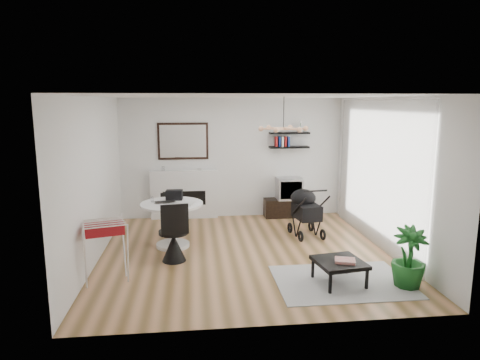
{
  "coord_description": "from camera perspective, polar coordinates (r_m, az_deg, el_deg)",
  "views": [
    {
      "loc": [
        -0.89,
        -7.1,
        2.61
      ],
      "look_at": [
        -0.06,
        0.4,
        1.23
      ],
      "focal_mm": 32.0,
      "sensor_mm": 36.0,
      "label": 1
    }
  ],
  "objects": [
    {
      "name": "drinking_glass",
      "position": [
        7.95,
        -11.63,
        -2.53
      ],
      "size": [
        0.05,
        0.05,
        0.09
      ],
      "primitive_type": "cylinder",
      "color": "white",
      "rests_on": "dining_table"
    },
    {
      "name": "wall_back",
      "position": [
        9.72,
        -1.04,
        2.93
      ],
      "size": [
        5.0,
        0.0,
        5.0
      ],
      "primitive_type": "plane",
      "rotation": [
        1.57,
        0.0,
        0.0
      ],
      "color": "white",
      "rests_on": "floor"
    },
    {
      "name": "wall_left",
      "position": [
        7.39,
        -18.84,
        -0.01
      ],
      "size": [
        0.0,
        5.0,
        5.0
      ],
      "primitive_type": "plane",
      "rotation": [
        1.57,
        0.0,
        1.57
      ],
      "color": "white",
      "rests_on": "floor"
    },
    {
      "name": "stroller",
      "position": [
        8.56,
        8.71,
        -4.46
      ],
      "size": [
        0.61,
        0.87,
        1.02
      ],
      "rotation": [
        0.0,
        0.0,
        0.13
      ],
      "color": "black",
      "rests_on": "floor"
    },
    {
      "name": "coffee_table",
      "position": [
        6.46,
        13.11,
        -10.74
      ],
      "size": [
        0.75,
        0.75,
        0.34
      ],
      "rotation": [
        0.0,
        0.0,
        0.16
      ],
      "color": "black",
      "rests_on": "rug"
    },
    {
      "name": "dining_table",
      "position": [
        7.86,
        -9.03,
        -5.02
      ],
      "size": [
        1.12,
        1.12,
        0.82
      ],
      "color": "white",
      "rests_on": "floor"
    },
    {
      "name": "black_bag",
      "position": [
        8.03,
        -8.76,
        -1.98
      ],
      "size": [
        0.32,
        0.21,
        0.18
      ],
      "primitive_type": "cube",
      "rotation": [
        0.0,
        0.0,
        -0.1
      ],
      "color": "black",
      "rests_on": "dining_table"
    },
    {
      "name": "chair_far",
      "position": [
        8.69,
        -9.18,
        -5.47
      ],
      "size": [
        0.4,
        0.42,
        0.82
      ],
      "rotation": [
        0.0,
        0.0,
        0.17
      ],
      "color": "black",
      "rests_on": "floor"
    },
    {
      "name": "sheer_curtain",
      "position": [
        8.1,
        17.7,
        0.93
      ],
      "size": [
        0.04,
        3.6,
        2.6
      ],
      "primitive_type": "cube",
      "color": "white",
      "rests_on": "wall_right"
    },
    {
      "name": "laptop",
      "position": [
        7.77,
        -9.9,
        -3.0
      ],
      "size": [
        0.4,
        0.29,
        0.03
      ],
      "primitive_type": "imported",
      "rotation": [
        0.0,
        0.0,
        0.17
      ],
      "color": "black",
      "rests_on": "dining_table"
    },
    {
      "name": "crt_tv",
      "position": [
        9.83,
        6.55,
        -1.09
      ],
      "size": [
        0.57,
        0.5,
        0.5
      ],
      "color": "#B3B3B6",
      "rests_on": "tv_console"
    },
    {
      "name": "wall_right",
      "position": [
        7.96,
        18.94,
        0.7
      ],
      "size": [
        0.0,
        5.0,
        5.0
      ],
      "primitive_type": "plane",
      "rotation": [
        1.57,
        0.0,
        -1.57
      ],
      "color": "white",
      "rests_on": "floor"
    },
    {
      "name": "pendant_lamp",
      "position": [
        7.58,
        5.81,
        6.84
      ],
      "size": [
        0.9,
        0.9,
        0.1
      ],
      "primitive_type": null,
      "color": "tan",
      "rests_on": "ceiling"
    },
    {
      "name": "floor",
      "position": [
        7.61,
        0.76,
        -9.68
      ],
      "size": [
        5.0,
        5.0,
        0.0
      ],
      "primitive_type": "plane",
      "color": "brown",
      "rests_on": "ground"
    },
    {
      "name": "newspaper",
      "position": [
        7.68,
        -7.53,
        -3.17
      ],
      "size": [
        0.4,
        0.35,
        0.01
      ],
      "primitive_type": "cube",
      "rotation": [
        0.0,
        0.0,
        -0.25
      ],
      "color": "silver",
      "rests_on": "dining_table"
    },
    {
      "name": "magazines",
      "position": [
        6.4,
        13.84,
        -10.4
      ],
      "size": [
        0.34,
        0.3,
        0.04
      ],
      "primitive_type": "cube",
      "rotation": [
        0.0,
        0.0,
        -0.31
      ],
      "color": "#D74035",
      "rests_on": "coffee_table"
    },
    {
      "name": "tv_console",
      "position": [
        9.93,
        6.49,
        -3.68
      ],
      "size": [
        1.12,
        0.39,
        0.42
      ],
      "primitive_type": "cube",
      "color": "black",
      "rests_on": "floor"
    },
    {
      "name": "potted_plant",
      "position": [
        6.6,
        21.61,
        -9.59
      ],
      "size": [
        0.53,
        0.53,
        0.88
      ],
      "primitive_type": "imported",
      "rotation": [
        0.0,
        0.0,
        -0.07
      ],
      "color": "#19581D",
      "rests_on": "floor"
    },
    {
      "name": "chair_near",
      "position": [
        7.21,
        -8.81,
        -8.26
      ],
      "size": [
        0.5,
        0.52,
        1.02
      ],
      "rotation": [
        0.0,
        0.0,
        3.31
      ],
      "color": "black",
      "rests_on": "floor"
    },
    {
      "name": "shelf_upper",
      "position": [
        9.74,
        6.59,
        6.24
      ],
      "size": [
        0.9,
        0.25,
        0.04
      ],
      "primitive_type": "cube",
      "color": "black",
      "rests_on": "wall_back"
    },
    {
      "name": "shelf_lower",
      "position": [
        9.76,
        6.56,
        4.37
      ],
      "size": [
        0.9,
        0.25,
        0.04
      ],
      "primitive_type": "cube",
      "color": "black",
      "rests_on": "wall_back"
    },
    {
      "name": "ceiling",
      "position": [
        7.15,
        0.81,
        11.09
      ],
      "size": [
        5.0,
        5.0,
        0.0
      ],
      "primitive_type": "plane",
      "color": "white",
      "rests_on": "wall_back"
    },
    {
      "name": "rug",
      "position": [
        6.64,
        13.39,
        -13.03
      ],
      "size": [
        1.94,
        1.4,
        0.01
      ],
      "primitive_type": "cube",
      "color": "#9C9C9C",
      "rests_on": "floor"
    },
    {
      "name": "fireplace",
      "position": [
        9.71,
        -7.46,
        -1.14
      ],
      "size": [
        1.5,
        0.17,
        2.16
      ],
      "color": "white",
      "rests_on": "floor"
    },
    {
      "name": "drying_rack",
      "position": [
        6.59,
        -17.5,
        -8.93
      ],
      "size": [
        0.75,
        0.72,
        0.92
      ],
      "rotation": [
        0.0,
        0.0,
        0.28
      ],
      "color": "white",
      "rests_on": "floor"
    }
  ]
}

